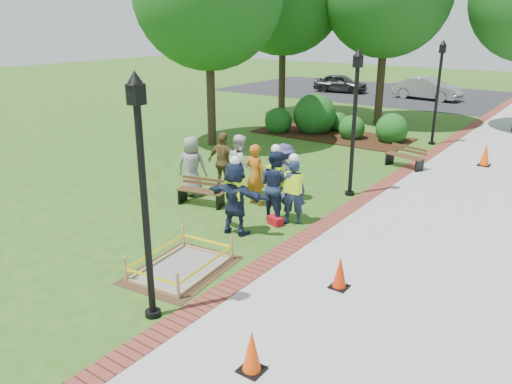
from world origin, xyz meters
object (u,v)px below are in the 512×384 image
Objects in this scene: hivis_worker_c at (275,183)px; wet_concrete_pad at (181,260)px; cone_front at (252,352)px; bench_near at (201,197)px; lamp_near at (143,183)px; hivis_worker_a at (235,196)px; hivis_worker_b at (293,189)px.

wet_concrete_pad is at bearing -90.49° from hivis_worker_c.
hivis_worker_c is (-3.05, 5.25, 0.65)m from cone_front.
bench_near is 0.72× the size of hivis_worker_c.
lamp_near is 2.10× the size of hivis_worker_c.
lamp_near is at bearing -63.27° from wet_concrete_pad.
wet_concrete_pad is at bearing 116.73° from lamp_near.
lamp_near is 2.16× the size of hivis_worker_a.
lamp_near is at bearing 175.18° from cone_front.
hivis_worker_b is at bearing 6.21° from hivis_worker_c.
hivis_worker_a is (-0.26, 2.21, 0.74)m from wet_concrete_pad.
wet_concrete_pad is 3.54m from cone_front.
lamp_near is (-2.31, 0.19, 2.14)m from cone_front.
hivis_worker_b is (0.79, 1.36, -0.05)m from hivis_worker_a.
cone_front is (5.36, -4.95, 0.11)m from bench_near.
hivis_worker_c is (0.03, 3.51, 0.76)m from wet_concrete_pad.
hivis_worker_a is at bearing 96.75° from wet_concrete_pad.
bench_near is (-2.28, 3.22, 0.01)m from wet_concrete_pad.
hivis_worker_a is at bearing -120.22° from hivis_worker_b.
hivis_worker_b is at bearing 59.78° from hivis_worker_a.
hivis_worker_a reaches higher than bench_near.
lamp_near is at bearing -57.31° from bench_near.
lamp_near reaches higher than wet_concrete_pad.
lamp_near is 4.17m from hivis_worker_a.
wet_concrete_pad is 3.47× the size of cone_front.
cone_front is at bearing -29.35° from wet_concrete_pad.
hivis_worker_b is (0.53, 3.57, 0.69)m from wet_concrete_pad.
bench_near is 7.30m from cone_front.
wet_concrete_pad is 1.22× the size of hivis_worker_c.
wet_concrete_pad is 3.60m from hivis_worker_c.
hivis_worker_b is (2.81, 0.35, 0.68)m from bench_near.
hivis_worker_a is 0.97× the size of hivis_worker_c.
lamp_near is (3.05, -4.76, 2.24)m from bench_near.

